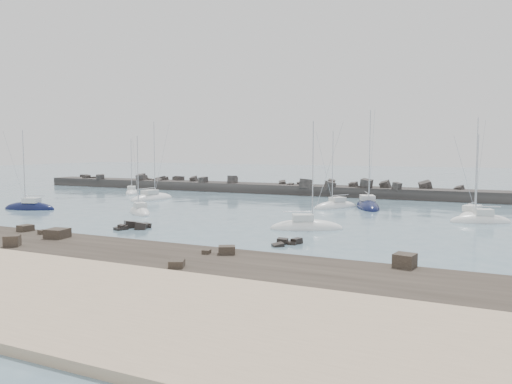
# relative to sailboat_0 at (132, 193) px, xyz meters

# --- Properties ---
(ground) EXTENTS (400.00, 400.00, 0.00)m
(ground) POSITION_rel_sailboat_0_xyz_m (33.15, -24.96, -0.13)
(ground) COLOR slate
(ground) RESTS_ON ground
(rock_shelf) EXTENTS (140.00, 12.26, 1.67)m
(rock_shelf) POSITION_rel_sailboat_0_xyz_m (33.18, -46.92, -0.12)
(rock_shelf) COLOR #2C241E
(rock_shelf) RESTS_ON ground
(rock_cluster_near) EXTENTS (3.71, 3.98, 1.43)m
(rock_cluster_near) POSITION_rel_sailboat_0_xyz_m (28.38, -34.25, 0.00)
(rock_cluster_near) COLOR black
(rock_cluster_near) RESTS_ON ground
(rock_cluster_far) EXTENTS (2.31, 3.24, 1.05)m
(rock_cluster_far) POSITION_rel_sailboat_0_xyz_m (47.19, -35.60, -0.10)
(rock_cluster_far) COLOR black
(rock_cluster_far) RESTS_ON ground
(breakwater) EXTENTS (115.00, 6.85, 4.93)m
(breakwater) POSITION_rel_sailboat_0_xyz_m (25.84, 13.03, 0.16)
(breakwater) COLOR #2A2726
(breakwater) RESTS_ON ground
(sailboat_0) EXTENTS (5.98, 7.24, 11.55)m
(sailboat_0) POSITION_rel_sailboat_0_xyz_m (0.00, 0.00, 0.00)
(sailboat_0) COLOR white
(sailboat_0) RESTS_ON ground
(sailboat_1) EXTENTS (8.20, 4.41, 12.57)m
(sailboat_1) POSITION_rel_sailboat_0_xyz_m (3.28, -26.89, 0.02)
(sailboat_1) COLOR #0D1339
(sailboat_1) RESTS_ON ground
(sailboat_2) EXTENTS (4.44, 9.57, 14.54)m
(sailboat_2) POSITION_rel_sailboat_0_xyz_m (10.93, -7.99, 0.01)
(sailboat_2) COLOR white
(sailboat_2) RESTS_ON ground
(sailboat_3) EXTENTS (6.99, 6.26, 11.50)m
(sailboat_3) POSITION_rel_sailboat_0_xyz_m (20.69, -23.63, 0.00)
(sailboat_3) COLOR white
(sailboat_3) RESTS_ON ground
(sailboat_4) EXTENTS (6.37, 7.80, 12.40)m
(sailboat_4) POSITION_rel_sailboat_0_xyz_m (43.12, -5.85, 0.01)
(sailboat_4) COLOR white
(sailboat_4) RESTS_ON ground
(sailboat_5) EXTENTS (8.35, 5.67, 12.83)m
(sailboat_5) POSITION_rel_sailboat_0_xyz_m (45.86, -26.58, 0.01)
(sailboat_5) COLOR white
(sailboat_5) RESTS_ON ground
(sailboat_6) EXTENTS (6.43, 10.31, 15.58)m
(sailboat_6) POSITION_rel_sailboat_0_xyz_m (47.54, -3.97, 0.02)
(sailboat_6) COLOR #0D1339
(sailboat_6) RESTS_ON ground
(sailboat_7) EXTENTS (7.45, 4.38, 11.50)m
(sailboat_7) POSITION_rel_sailboat_0_xyz_m (63.12, -12.97, 0.02)
(sailboat_7) COLOR white
(sailboat_7) RESTS_ON ground
(sailboat_8) EXTENTS (4.69, 9.11, 13.85)m
(sailboat_8) POSITION_rel_sailboat_0_xyz_m (62.15, -9.50, 0.01)
(sailboat_8) COLOR white
(sailboat_8) RESTS_ON ground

